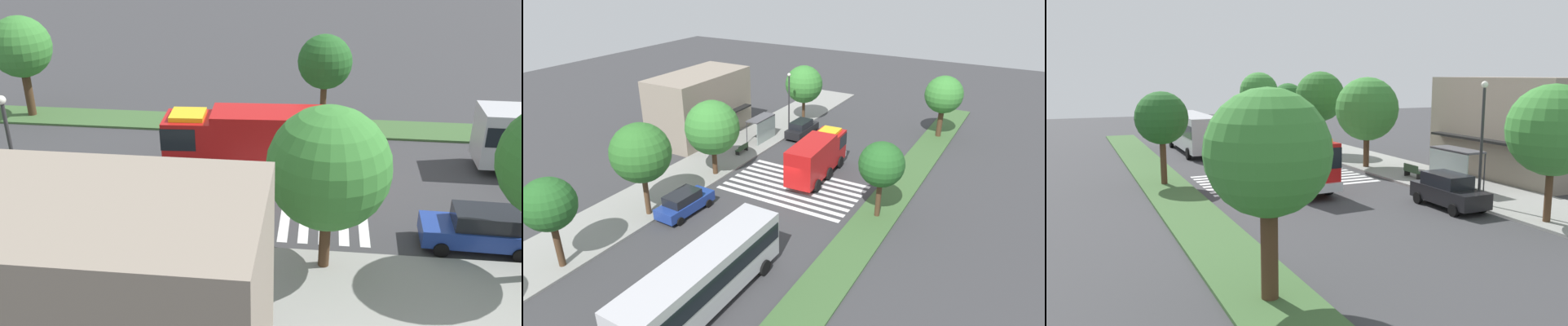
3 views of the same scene
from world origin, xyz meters
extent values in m
plane|color=#38383A|center=(0.00, 0.00, 0.00)|extent=(120.00, 120.00, 0.00)
cube|color=gray|center=(0.00, 9.12, 0.07)|extent=(60.00, 5.65, 0.14)
cube|color=#3D6033|center=(0.00, -7.79, 0.07)|extent=(60.00, 3.00, 0.14)
cube|color=silver|center=(-2.12, 0.00, 0.01)|extent=(0.45, 11.32, 0.01)
cube|color=silver|center=(-1.22, 0.00, 0.01)|extent=(0.45, 11.32, 0.01)
cube|color=silver|center=(-0.32, 0.00, 0.01)|extent=(0.45, 11.32, 0.01)
cube|color=silver|center=(0.58, 0.00, 0.01)|extent=(0.45, 11.32, 0.01)
cube|color=silver|center=(1.48, 0.00, 0.01)|extent=(0.45, 11.32, 0.01)
cube|color=silver|center=(2.38, 0.00, 0.01)|extent=(0.45, 11.32, 0.01)
cube|color=silver|center=(3.28, 0.00, 0.01)|extent=(0.45, 11.32, 0.01)
cube|color=silver|center=(4.18, 0.00, 0.01)|extent=(0.45, 11.32, 0.01)
cube|color=#B71414|center=(6.87, -0.55, 1.90)|extent=(2.63, 2.54, 2.69)
cube|color=#B71414|center=(2.71, -0.79, 2.08)|extent=(5.95, 2.73, 3.07)
cube|color=black|center=(7.24, -0.53, 2.43)|extent=(1.93, 2.53, 1.18)
cube|color=silver|center=(8.21, -0.47, 0.80)|extent=(0.38, 2.41, 0.50)
cube|color=yellow|center=(6.87, -0.55, 3.36)|extent=(1.84, 1.78, 0.24)
cylinder|color=black|center=(6.55, 0.63, 0.55)|extent=(1.12, 0.36, 1.10)
cylinder|color=black|center=(6.69, -1.77, 0.55)|extent=(1.12, 0.36, 1.10)
cylinder|color=black|center=(1.19, 0.33, 0.55)|extent=(1.12, 0.36, 1.10)
cylinder|color=black|center=(1.33, -2.07, 0.55)|extent=(1.12, 0.36, 1.10)
cylinder|color=black|center=(3.81, 0.48, 0.55)|extent=(1.12, 0.36, 1.10)
cylinder|color=black|center=(3.95, -1.92, 0.55)|extent=(1.12, 0.36, 1.10)
cube|color=navy|center=(-6.80, 5.09, 0.71)|extent=(4.83, 1.99, 0.79)
cube|color=black|center=(-7.04, 5.10, 1.45)|extent=(2.73, 1.70, 0.70)
cylinder|color=black|center=(-5.20, 5.96, 0.32)|extent=(0.65, 0.24, 0.64)
cylinder|color=black|center=(-5.26, 4.12, 0.32)|extent=(0.65, 0.24, 0.64)
cylinder|color=black|center=(-8.35, 6.06, 0.32)|extent=(0.65, 0.24, 0.64)
cylinder|color=black|center=(-8.41, 4.22, 0.32)|extent=(0.65, 0.24, 0.64)
cube|color=black|center=(12.07, 5.09, 0.73)|extent=(4.56, 1.84, 0.83)
cube|color=black|center=(11.84, 5.09, 1.49)|extent=(2.56, 1.61, 0.69)
cylinder|color=black|center=(13.58, 5.99, 0.32)|extent=(0.64, 0.22, 0.64)
cylinder|color=black|center=(13.57, 4.17, 0.32)|extent=(0.64, 0.22, 0.64)
cylinder|color=black|center=(10.57, 6.01, 0.32)|extent=(0.64, 0.22, 0.64)
cylinder|color=black|center=(10.56, 4.19, 0.32)|extent=(0.64, 0.22, 0.64)
cube|color=#B2B2B7|center=(-14.16, -2.83, 1.99)|extent=(11.64, 2.63, 2.98)
cube|color=black|center=(-14.16, -2.83, 2.35)|extent=(11.41, 2.68, 1.07)
cylinder|color=black|center=(-10.10, -4.13, 0.50)|extent=(1.00, 0.31, 1.00)
cylinder|color=black|center=(-10.08, -1.59, 0.50)|extent=(1.00, 0.31, 1.00)
cube|color=#4C4C51|center=(8.79, 8.27, 2.54)|extent=(3.50, 1.40, 0.12)
cube|color=#8C9E99|center=(8.79, 7.61, 1.34)|extent=(3.50, 0.08, 2.40)
cylinder|color=#333338|center=(7.09, 8.92, 1.34)|extent=(0.08, 0.08, 2.40)
cylinder|color=#333338|center=(10.49, 8.92, 1.34)|extent=(0.08, 0.08, 2.40)
cube|color=#2D472D|center=(4.79, 7.99, 0.55)|extent=(1.60, 0.50, 0.08)
cube|color=#2D472D|center=(4.79, 7.77, 0.82)|extent=(1.60, 0.06, 0.45)
cube|color=black|center=(4.07, 7.99, 0.33)|extent=(0.08, 0.45, 0.37)
cube|color=black|center=(5.51, 7.99, 0.33)|extent=(0.08, 0.45, 0.37)
cylinder|color=#2D2D30|center=(12.34, 6.89, 3.25)|extent=(0.16, 0.16, 6.21)
sphere|color=white|center=(12.34, 6.89, 6.53)|extent=(0.36, 0.36, 0.36)
cube|color=gray|center=(6.86, 14.73, 3.43)|extent=(11.14, 5.57, 6.86)
cube|color=black|center=(6.86, 11.54, 2.80)|extent=(8.91, 0.80, 0.16)
cylinder|color=#47301E|center=(-15.90, 7.29, 1.76)|extent=(0.42, 0.42, 3.24)
sphere|color=#235B23|center=(-15.90, 7.29, 4.54)|extent=(3.30, 3.30, 3.30)
cylinder|color=#513823|center=(-8.47, 7.29, 1.87)|extent=(0.39, 0.39, 3.45)
sphere|color=#2D6B28|center=(-8.47, 7.29, 5.13)|extent=(4.39, 4.39, 4.39)
cylinder|color=#47301E|center=(-0.33, 7.29, 1.49)|extent=(0.44, 0.44, 2.71)
sphere|color=#387F33|center=(-0.33, 7.29, 4.50)|extent=(4.74, 4.74, 4.74)
cylinder|color=#47301E|center=(16.52, 7.29, 1.58)|extent=(0.35, 0.35, 2.87)
sphere|color=#387F33|center=(16.52, 7.29, 4.51)|extent=(4.29, 4.29, 4.29)
cylinder|color=#47301E|center=(-0.05, -7.79, 1.67)|extent=(0.39, 0.39, 3.05)
sphere|color=#235B23|center=(-0.05, -7.79, 4.36)|extent=(3.34, 3.34, 3.34)
cylinder|color=#47301E|center=(19.36, -7.79, 1.76)|extent=(0.55, 0.55, 3.23)
sphere|color=#387F33|center=(19.36, -7.79, 4.75)|extent=(3.93, 3.93, 3.93)
camera|label=1|loc=(0.06, 26.74, 13.92)|focal=39.73mm
camera|label=2|loc=(-29.40, -16.76, 17.96)|focal=31.59mm
camera|label=3|loc=(34.28, -13.24, 7.07)|focal=36.80mm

